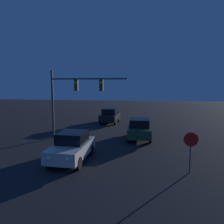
# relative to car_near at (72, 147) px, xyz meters

# --- Properties ---
(car_near) EXTENTS (2.01, 4.04, 1.70)m
(car_near) POSITION_rel_car_near_xyz_m (0.00, 0.00, 0.00)
(car_near) COLOR beige
(car_near) RESTS_ON ground_plane
(car_mid) EXTENTS (1.96, 4.01, 1.70)m
(car_mid) POSITION_rel_car_near_xyz_m (3.86, 5.78, 0.00)
(car_mid) COLOR #1E4728
(car_mid) RESTS_ON ground_plane
(car_far) EXTENTS (2.05, 4.05, 1.70)m
(car_far) POSITION_rel_car_near_xyz_m (0.31, 12.94, 0.00)
(car_far) COLOR black
(car_far) RESTS_ON ground_plane
(traffic_signal_mast) EXTENTS (6.26, 0.30, 5.62)m
(traffic_signal_mast) POSITION_rel_car_near_xyz_m (-1.55, 5.01, 2.98)
(traffic_signal_mast) COLOR #4C4C51
(traffic_signal_mast) RESTS_ON ground_plane
(stop_sign) EXTENTS (0.73, 0.07, 2.13)m
(stop_sign) POSITION_rel_car_near_xyz_m (6.56, -0.93, 0.64)
(stop_sign) COLOR #4C4C51
(stop_sign) RESTS_ON ground_plane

